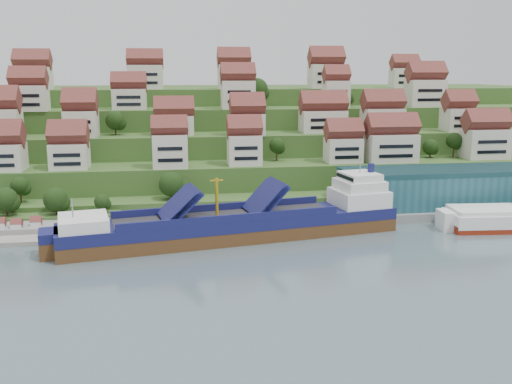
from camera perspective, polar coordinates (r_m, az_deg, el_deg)
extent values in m
plane|color=slate|center=(130.40, 1.69, -4.69)|extent=(300.00, 300.00, 0.00)
cube|color=gray|center=(148.70, 8.29, -2.27)|extent=(180.00, 14.00, 2.20)
cube|color=gray|center=(144.52, -22.55, -3.75)|extent=(45.00, 20.00, 1.00)
cube|color=#2D4C1E|center=(213.08, -2.33, 2.43)|extent=(260.00, 128.00, 4.00)
cube|color=#2D4C1E|center=(217.45, -2.48, 3.55)|extent=(260.00, 118.00, 11.00)
cube|color=#2D4C1E|center=(224.85, -2.70, 4.73)|extent=(260.00, 102.00, 18.00)
cube|color=#2D4C1E|center=(232.35, -2.90, 5.83)|extent=(260.00, 86.00, 25.00)
cube|color=#2D4C1E|center=(240.97, -3.12, 6.77)|extent=(260.00, 68.00, 31.00)
cube|color=silver|center=(168.86, -23.89, 3.21)|extent=(10.54, 8.66, 7.24)
cube|color=silver|center=(165.55, -18.14, 3.44)|extent=(10.04, 8.57, 7.00)
cube|color=silver|center=(160.63, -8.58, 4.07)|extent=(9.59, 7.03, 9.28)
cube|color=silver|center=(163.69, -1.17, 4.23)|extent=(9.38, 7.62, 8.57)
cube|color=silver|center=(170.78, 8.70, 4.17)|extent=(10.18, 7.73, 7.10)
cube|color=silver|center=(174.18, 13.34, 4.32)|extent=(14.59, 8.26, 8.20)
cube|color=silver|center=(189.72, 21.92, 4.51)|extent=(13.28, 8.31, 9.03)
cube|color=silver|center=(179.79, -17.07, 6.53)|extent=(9.53, 8.98, 7.82)
cube|color=silver|center=(179.20, -8.16, 6.61)|extent=(11.74, 7.90, 5.94)
cube|color=silver|center=(176.96, -0.88, 6.77)|extent=(10.14, 8.56, 6.58)
cube|color=silver|center=(186.51, 6.70, 7.02)|extent=(14.39, 8.36, 6.99)
cube|color=silver|center=(191.19, 12.51, 7.03)|extent=(12.81, 8.18, 7.55)
cube|color=silver|center=(200.35, 19.56, 6.83)|extent=(9.64, 8.04, 7.50)
cube|color=silver|center=(195.66, -21.68, 8.70)|extent=(10.78, 7.86, 8.02)
cube|color=silver|center=(194.48, -12.54, 9.05)|extent=(10.88, 7.30, 6.73)
cube|color=silver|center=(193.61, -1.82, 9.70)|extent=(10.97, 7.79, 9.29)
cube|color=silver|center=(201.48, 7.99, 9.66)|extent=(8.40, 7.14, 9.18)
cube|color=silver|center=(213.48, 16.53, 9.45)|extent=(12.65, 8.47, 9.40)
cube|color=silver|center=(216.22, -21.36, 10.54)|extent=(11.84, 8.03, 7.86)
cube|color=silver|center=(211.64, -10.98, 11.21)|extent=(12.26, 7.51, 8.52)
cube|color=silver|center=(213.81, -2.22, 11.45)|extent=(11.46, 8.15, 8.77)
cube|color=silver|center=(219.53, 7.00, 11.40)|extent=(12.37, 8.73, 8.87)
cube|color=silver|center=(234.55, 14.59, 10.98)|extent=(10.30, 7.05, 7.52)
ellipsoid|color=#1E3913|center=(158.59, -22.54, 0.59)|extent=(4.70, 4.70, 4.70)
ellipsoid|color=#1E3913|center=(152.11, -8.49, 0.77)|extent=(6.55, 6.55, 6.55)
ellipsoid|color=#1E3913|center=(185.41, 17.05, 4.34)|extent=(4.94, 4.94, 4.94)
ellipsoid|color=#1E3913|center=(188.61, 19.21, 4.88)|extent=(4.99, 4.99, 4.99)
ellipsoid|color=#1E3913|center=(170.82, 2.08, 4.68)|extent=(4.62, 4.62, 4.62)
ellipsoid|color=#1E3913|center=(195.09, 11.77, 7.62)|extent=(4.21, 4.21, 4.21)
ellipsoid|color=#1E3913|center=(185.70, -18.13, 6.50)|extent=(5.10, 5.10, 5.10)
ellipsoid|color=#1E3913|center=(182.39, -13.92, 6.97)|extent=(5.92, 5.92, 5.92)
ellipsoid|color=#1E3913|center=(198.42, 0.09, 10.24)|extent=(7.63, 7.63, 7.63)
ellipsoid|color=#1E3913|center=(207.09, 7.77, 9.66)|extent=(4.36, 4.36, 4.36)
ellipsoid|color=#1E3913|center=(206.44, 9.04, 9.31)|extent=(4.92, 4.92, 4.92)
ellipsoid|color=#1E3913|center=(150.76, -23.76, -0.68)|extent=(5.82, 5.82, 5.82)
ellipsoid|color=#1E3913|center=(148.15, -19.40, -0.73)|extent=(5.94, 5.94, 5.94)
ellipsoid|color=#1E3913|center=(146.59, -15.14, -0.96)|extent=(3.89, 3.89, 3.89)
cube|color=#265C68|center=(161.14, 19.13, 0.52)|extent=(60.00, 15.00, 10.00)
cylinder|color=gray|center=(142.30, 8.15, -0.80)|extent=(0.16, 0.16, 8.00)
cube|color=maroon|center=(141.72, 8.43, 0.63)|extent=(1.20, 0.05, 0.80)
cube|color=white|center=(144.71, -24.18, -3.21)|extent=(2.40, 2.20, 2.20)
cube|color=white|center=(142.25, -22.79, -3.34)|extent=(2.40, 2.20, 2.20)
cube|color=white|center=(142.70, -21.09, -3.16)|extent=(2.40, 2.20, 2.20)
cube|color=#523319|center=(129.96, -2.20, -4.29)|extent=(77.93, 25.49, 4.94)
cube|color=#161954|center=(129.09, -2.21, -2.90)|extent=(77.96, 25.60, 2.57)
cube|color=white|center=(123.58, -16.89, -2.92)|extent=(11.74, 12.85, 2.57)
cube|color=#262628|center=(128.24, -3.06, -2.42)|extent=(50.40, 18.78, 0.30)
cube|color=#161954|center=(125.05, -7.88, -1.31)|extent=(9.24, 12.06, 6.83)
cube|color=#161954|center=(130.04, 0.70, -0.68)|extent=(8.87, 11.99, 7.22)
cylinder|color=gold|center=(126.72, -3.94, -0.59)|extent=(0.80, 0.80, 8.89)
cube|color=white|center=(140.32, 10.25, -0.55)|extent=(13.68, 13.21, 3.95)
cube|color=white|center=(139.68, 10.30, 0.72)|extent=(11.53, 11.69, 2.47)
cube|color=white|center=(139.29, 10.33, 1.56)|extent=(9.37, 10.16, 1.78)
cylinder|color=#161954|center=(140.42, 11.42, 2.37)|extent=(1.84, 1.84, 2.17)
cube|color=maroon|center=(151.45, 23.80, -3.13)|extent=(29.68, 12.74, 2.51)
cube|color=white|center=(150.95, 23.87, -2.35)|extent=(29.69, 12.85, 3.09)
cube|color=white|center=(150.52, 23.93, -1.63)|extent=(28.16, 11.58, 1.16)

